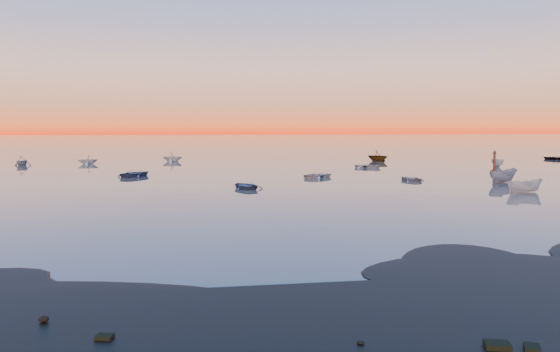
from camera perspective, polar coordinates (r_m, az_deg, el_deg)
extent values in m
plane|color=#615951|center=(124.73, -4.86, 2.25)|extent=(600.00, 600.00, 0.00)
imported|color=beige|center=(58.15, 24.17, -1.57)|extent=(1.75, 3.85, 1.31)
cylinder|color=#491A0F|center=(83.13, 21.45, 0.46)|extent=(0.89, 0.89, 0.30)
cylinder|color=#491A0F|center=(83.05, 21.48, 1.32)|extent=(0.32, 0.32, 2.59)
cone|color=#491A0F|center=(82.97, 21.52, 2.38)|extent=(0.60, 0.60, 0.50)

